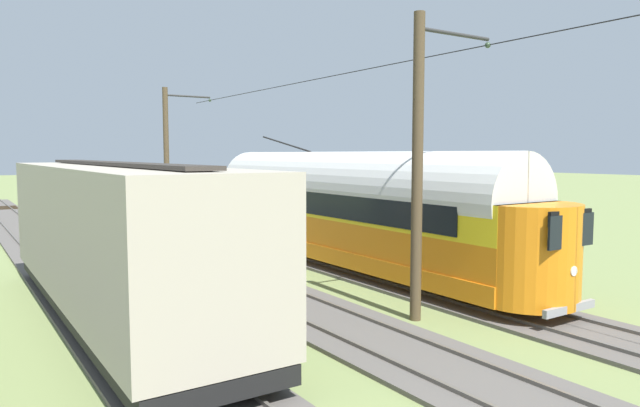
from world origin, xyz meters
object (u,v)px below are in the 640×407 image
(catenary_pole_mid_near, at_px, (419,163))
(catenary_pole_foreground, at_px, (168,158))
(vintage_streetcar, at_px, (346,207))
(boxcar_adjacent, at_px, (114,236))

(catenary_pole_mid_near, bearing_deg, catenary_pole_foreground, -90.00)
(vintage_streetcar, relative_size, catenary_pole_foreground, 2.40)
(vintage_streetcar, relative_size, boxcar_adjacent, 1.36)
(vintage_streetcar, height_order, catenary_pole_foreground, catenary_pole_foreground)
(vintage_streetcar, xyz_separation_m, catenary_pole_foreground, (2.42, -12.63, 1.73))
(vintage_streetcar, xyz_separation_m, catenary_pole_mid_near, (2.42, 6.46, 1.73))
(boxcar_adjacent, height_order, catenary_pole_foreground, catenary_pole_foreground)
(vintage_streetcar, xyz_separation_m, boxcar_adjacent, (8.87, 2.34, -0.10))
(catenary_pole_foreground, bearing_deg, catenary_pole_mid_near, 90.00)
(boxcar_adjacent, relative_size, catenary_pole_foreground, 1.77)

